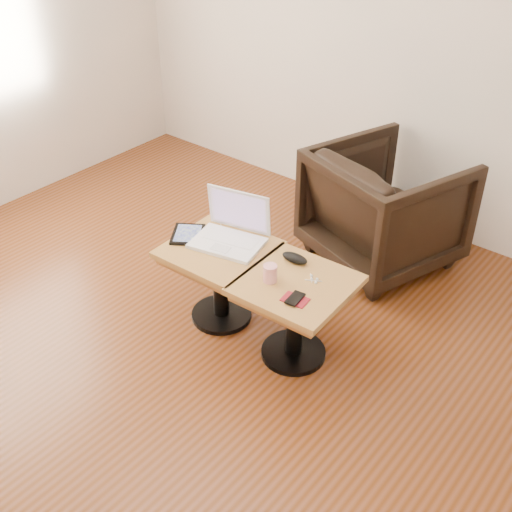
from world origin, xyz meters
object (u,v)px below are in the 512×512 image
Objects in this scene: striped_cup at (270,273)px; armchair at (385,208)px; side_table_left at (220,265)px; side_table_right at (296,301)px; laptop at (231,232)px.

striped_cup is 0.11× the size of armchair.
side_table_left is 1.17m from armchair.
side_table_left is 0.67× the size of armchair.
side_table_left and side_table_right have the same top height.
armchair reaches higher than side_table_right.
laptop is at bearing 167.49° from side_table_right.
side_table_left is 0.99× the size of side_table_right.
side_table_right is 0.53m from laptop.
laptop is (-0.50, 0.09, 0.17)m from side_table_right.
striped_cup reaches higher than side_table_left.
laptop is 1.10m from armchair.
striped_cup is at bearing -11.85° from side_table_left.
armchair is at bearing 93.06° from side_table_right.
armchair is (0.40, 1.10, 0.01)m from side_table_left.
side_table_right is at bearing -22.67° from laptop.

